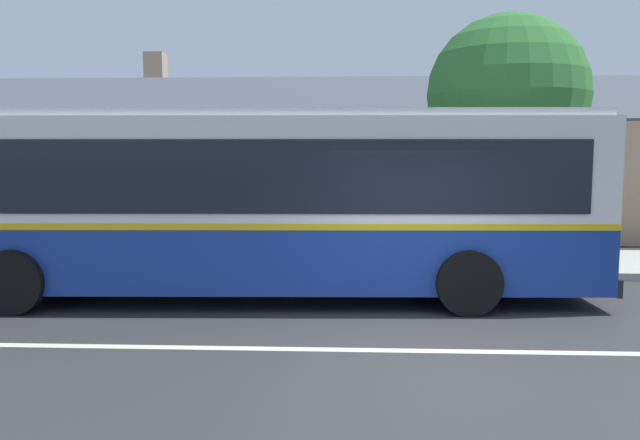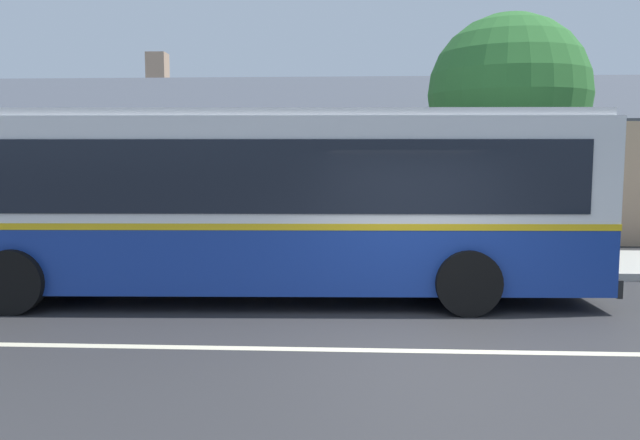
{
  "view_description": "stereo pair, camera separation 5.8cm",
  "coord_description": "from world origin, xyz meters",
  "px_view_note": "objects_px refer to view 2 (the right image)",
  "views": [
    {
      "loc": [
        -1.04,
        -7.57,
        2.43
      ],
      "look_at": [
        -1.54,
        3.57,
        1.26
      ],
      "focal_mm": 35.0,
      "sensor_mm": 36.0,
      "label": 1
    },
    {
      "loc": [
        -0.98,
        -7.56,
        2.43
      ],
      "look_at": [
        -1.54,
        3.57,
        1.26
      ],
      "focal_mm": 35.0,
      "sensor_mm": 36.0,
      "label": 2
    }
  ],
  "objects_px": {
    "bench_by_building": "(3,238)",
    "street_tree_primary": "(504,101)",
    "transit_bus": "(238,199)",
    "bench_down_street": "(182,241)"
  },
  "relations": [
    {
      "from": "transit_bus",
      "to": "street_tree_primary",
      "type": "distance_m",
      "value": 7.15
    },
    {
      "from": "transit_bus",
      "to": "bench_by_building",
      "type": "xyz_separation_m",
      "value": [
        -5.85,
        2.96,
        -1.12
      ]
    },
    {
      "from": "transit_bus",
      "to": "bench_by_building",
      "type": "height_order",
      "value": "transit_bus"
    },
    {
      "from": "transit_bus",
      "to": "street_tree_primary",
      "type": "relative_size",
      "value": 2.14
    },
    {
      "from": "transit_bus",
      "to": "bench_down_street",
      "type": "height_order",
      "value": "transit_bus"
    },
    {
      "from": "bench_down_street",
      "to": "bench_by_building",
      "type": "bearing_deg",
      "value": 176.07
    },
    {
      "from": "street_tree_primary",
      "to": "bench_by_building",
      "type": "bearing_deg",
      "value": -173.51
    },
    {
      "from": "bench_by_building",
      "to": "street_tree_primary",
      "type": "bearing_deg",
      "value": 6.49
    },
    {
      "from": "bench_by_building",
      "to": "street_tree_primary",
      "type": "distance_m",
      "value": 11.75
    },
    {
      "from": "transit_bus",
      "to": "bench_by_building",
      "type": "relative_size",
      "value": 7.32
    }
  ]
}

